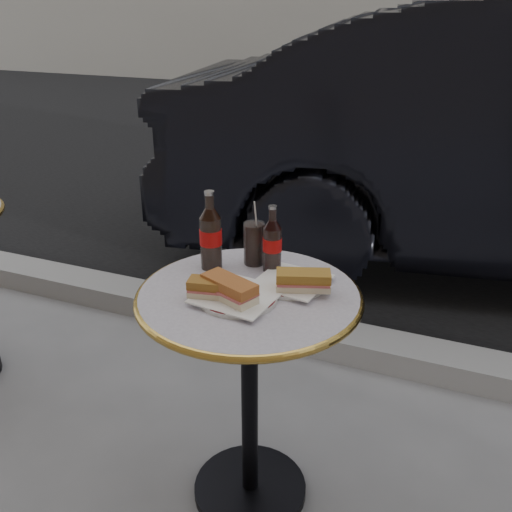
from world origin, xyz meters
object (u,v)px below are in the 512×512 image
at_px(bistro_table, 250,401).
at_px(cola_bottle_left, 210,230).
at_px(plate_right, 292,283).
at_px(cola_glass, 254,243).
at_px(cola_bottle_right, 272,239).
at_px(plate_left, 238,297).

distance_m(bistro_table, cola_bottle_left, 0.52).
height_order(plate_right, cola_glass, cola_glass).
bearing_deg(bistro_table, cola_bottle_right, 86.92).
xyz_separation_m(plate_right, cola_glass, (-0.15, 0.09, 0.06)).
height_order(cola_bottle_right, cola_glass, cola_bottle_right).
bearing_deg(cola_glass, cola_bottle_left, -145.00).
distance_m(cola_bottle_left, cola_glass, 0.14).
height_order(bistro_table, cola_glass, cola_glass).
xyz_separation_m(plate_right, cola_bottle_right, (-0.08, 0.07, 0.10)).
xyz_separation_m(plate_left, cola_bottle_left, (-0.15, 0.15, 0.11)).
relative_size(cola_bottle_left, cola_glass, 1.83).
bearing_deg(cola_bottle_right, cola_glass, 159.96).
height_order(cola_bottle_left, cola_bottle_right, cola_bottle_left).
height_order(bistro_table, plate_left, plate_left).
xyz_separation_m(bistro_table, cola_bottle_right, (0.01, 0.15, 0.47)).
bearing_deg(bistro_table, plate_left, -103.06).
xyz_separation_m(cola_bottle_left, cola_bottle_right, (0.17, 0.05, -0.02)).
relative_size(plate_left, cola_bottle_left, 0.90).
bearing_deg(plate_left, cola_glass, 101.92).
height_order(plate_left, plate_right, plate_left).
relative_size(plate_left, cola_bottle_right, 1.06).
xyz_separation_m(bistro_table, plate_left, (-0.01, -0.05, 0.37)).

